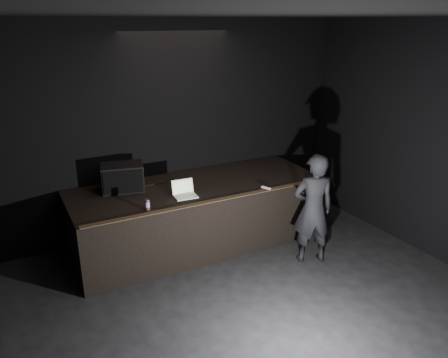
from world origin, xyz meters
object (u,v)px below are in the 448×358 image
at_px(laptop, 184,192).
at_px(beer_can, 148,205).
at_px(stage_riser, 199,214).
at_px(stage_monitor, 123,177).
at_px(person, 313,209).

xyz_separation_m(laptop, beer_can, (-0.65, -0.26, 0.02)).
relative_size(stage_riser, beer_can, 25.41).
bearing_deg(beer_can, stage_monitor, 95.47).
xyz_separation_m(stage_monitor, person, (2.35, -1.65, -0.36)).
relative_size(stage_monitor, person, 0.41).
bearing_deg(laptop, person, -27.28).
height_order(stage_riser, beer_can, beer_can).
distance_m(stage_riser, laptop, 0.74).
xyz_separation_m(stage_riser, stage_monitor, (-1.10, 0.32, 0.71)).
bearing_deg(stage_riser, person, -46.67).
bearing_deg(person, laptop, -11.74).
height_order(stage_monitor, beer_can, stage_monitor).
xyz_separation_m(stage_monitor, beer_can, (0.09, -0.90, -0.13)).
bearing_deg(beer_can, person, -18.25).
height_order(stage_monitor, laptop, stage_monitor).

